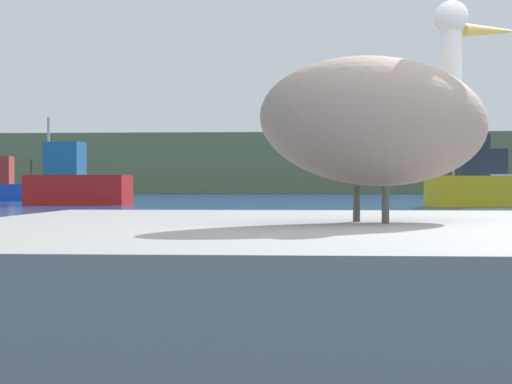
% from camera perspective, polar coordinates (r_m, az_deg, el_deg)
% --- Properties ---
extents(hillside_backdrop, '(140.00, 16.41, 6.36)m').
position_cam_1_polar(hillside_backdrop, '(84.85, 4.06, 2.10)').
color(hillside_backdrop, '#6B7A51').
rests_on(hillside_backdrop, ground).
extents(pier_dock, '(3.53, 2.91, 0.72)m').
position_cam_1_polar(pier_dock, '(3.13, 9.60, -8.89)').
color(pier_dock, gray).
rests_on(pier_dock, ground).
extents(pelican, '(1.34, 1.06, 0.96)m').
position_cam_1_polar(pelican, '(3.11, 9.77, 5.51)').
color(pelican, gray).
rests_on(pelican, pier_dock).
extents(fishing_boat_red, '(4.83, 2.03, 3.90)m').
position_cam_1_polar(fishing_boat_red, '(33.80, -13.77, 0.71)').
color(fishing_boat_red, red).
rests_on(fishing_boat_red, ground).
extents(fishing_boat_yellow, '(4.98, 2.69, 4.60)m').
position_cam_1_polar(fishing_boat_yellow, '(31.50, 17.02, 0.64)').
color(fishing_boat_yellow, yellow).
rests_on(fishing_boat_yellow, ground).
extents(fishing_boat_white, '(4.61, 1.37, 4.87)m').
position_cam_1_polar(fishing_boat_white, '(44.82, 18.48, 0.66)').
color(fishing_boat_white, white).
rests_on(fishing_boat_white, ground).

